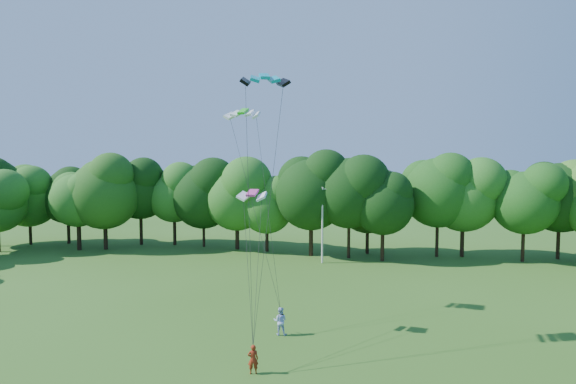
# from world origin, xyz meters

# --- Properties ---
(utility_pole) EXTENTS (1.73, 0.22, 8.67)m
(utility_pole) POSITION_xyz_m (-0.08, 31.17, 4.44)
(utility_pole) COLOR silver
(utility_pole) RESTS_ON ground
(kite_flyer_left) EXTENTS (0.68, 0.56, 1.59)m
(kite_flyer_left) POSITION_xyz_m (-0.98, 3.63, 0.80)
(kite_flyer_left) COLOR maroon
(kite_flyer_left) RESTS_ON ground
(kite_flyer_right) EXTENTS (0.91, 0.72, 1.85)m
(kite_flyer_right) POSITION_xyz_m (-0.61, 9.30, 0.92)
(kite_flyer_right) COLOR #A9BAEB
(kite_flyer_right) RESTS_ON ground
(kite_teal) EXTENTS (3.18, 2.18, 0.61)m
(kite_teal) POSITION_xyz_m (-1.30, 7.91, 16.65)
(kite_teal) COLOR #0593AF
(kite_teal) RESTS_ON ground
(kite_green) EXTENTS (2.75, 1.43, 0.60)m
(kite_green) POSITION_xyz_m (-4.36, 13.85, 15.26)
(kite_green) COLOR #29DC21
(kite_green) RESTS_ON ground
(kite_pink) EXTENTS (2.00, 1.09, 0.47)m
(kite_pink) POSITION_xyz_m (-2.50, 9.45, 9.39)
(kite_pink) COLOR #CE3993
(kite_pink) RESTS_ON ground
(tree_back_west) EXTENTS (9.87, 9.87, 14.36)m
(tree_back_west) POSITION_xyz_m (-29.03, 34.20, 8.97)
(tree_back_west) COLOR #361F15
(tree_back_west) RESTS_ON ground
(tree_back_center) EXTENTS (8.45, 8.45, 12.30)m
(tree_back_center) POSITION_xyz_m (4.95, 37.49, 7.68)
(tree_back_center) COLOR #302312
(tree_back_center) RESTS_ON ground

